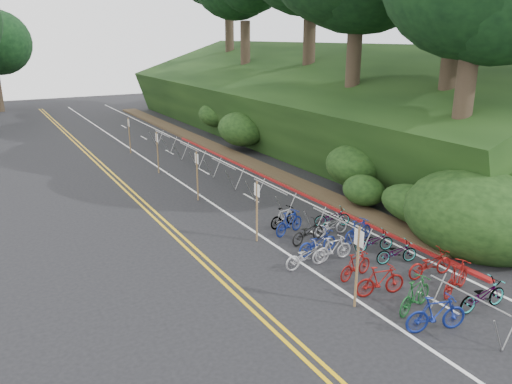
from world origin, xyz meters
TOP-DOWN VIEW (x-y plane):
  - ground at (0.00, 0.00)m, footprint 120.00×120.00m
  - road_markings at (0.63, 10.10)m, footprint 7.47×80.00m
  - red_curb at (5.70, 12.00)m, footprint 0.25×28.00m
  - embankment at (12.96, 19.04)m, footprint 14.30×48.14m
  - bike_rack_front at (2.58, -3.35)m, footprint 1.11×2.61m
  - bike_racks_rest at (3.00, 13.00)m, footprint 1.14×23.00m
  - signpost_near at (0.69, -0.90)m, footprint 0.08×0.40m
  - signposts_rest at (0.60, 14.00)m, footprint 0.08×18.40m
  - bike_front at (0.94, 2.06)m, footprint 0.60×1.71m
  - bike_valet at (2.98, 1.07)m, footprint 3.50×10.54m

SIDE VIEW (x-z plane):
  - ground at x=0.00m, z-range 0.00..0.00m
  - road_markings at x=0.63m, z-range 0.00..0.01m
  - red_curb at x=5.70m, z-range 0.00..0.10m
  - bike_front at x=0.94m, z-range 0.00..0.89m
  - bike_valet at x=2.98m, z-range -0.07..1.03m
  - bike_rack_front at x=2.58m, z-range 0.24..1.35m
  - bike_racks_rest at x=3.00m, z-range 0.27..1.44m
  - signposts_rest at x=0.60m, z-range 0.18..2.68m
  - signpost_near at x=0.69m, z-range 0.18..2.79m
  - embankment at x=12.96m, z-range -1.99..7.12m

